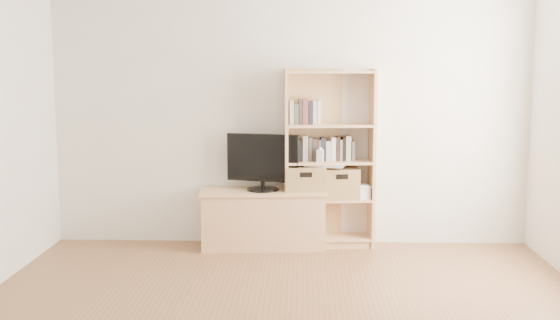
{
  "coord_description": "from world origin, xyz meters",
  "views": [
    {
      "loc": [
        0.11,
        -4.13,
        1.72
      ],
      "look_at": [
        -0.08,
        1.9,
        0.88
      ],
      "focal_mm": 45.0,
      "sensor_mm": 36.0,
      "label": 1
    }
  ],
  "objects_px": {
    "television": "(263,162)",
    "baby_monitor": "(320,156)",
    "basket_left": "(305,182)",
    "tv_stand": "(263,220)",
    "laptop": "(326,164)",
    "basket_right": "(339,183)",
    "bookshelf": "(329,159)"
  },
  "relations": [
    {
      "from": "television",
      "to": "basket_left",
      "type": "relative_size",
      "value": 1.84
    },
    {
      "from": "television",
      "to": "laptop",
      "type": "height_order",
      "value": "television"
    },
    {
      "from": "television",
      "to": "baby_monitor",
      "type": "bearing_deg",
      "value": 10.44
    },
    {
      "from": "basket_right",
      "to": "tv_stand",
      "type": "bearing_deg",
      "value": 178.89
    },
    {
      "from": "basket_left",
      "to": "television",
      "type": "bearing_deg",
      "value": -177.6
    },
    {
      "from": "bookshelf",
      "to": "laptop",
      "type": "bearing_deg",
      "value": -145.66
    },
    {
      "from": "tv_stand",
      "to": "television",
      "type": "distance_m",
      "value": 0.55
    },
    {
      "from": "bookshelf",
      "to": "basket_right",
      "type": "bearing_deg",
      "value": -2.6
    },
    {
      "from": "basket_left",
      "to": "basket_right",
      "type": "bearing_deg",
      "value": 1.73
    },
    {
      "from": "tv_stand",
      "to": "bookshelf",
      "type": "height_order",
      "value": "bookshelf"
    },
    {
      "from": "television",
      "to": "basket_right",
      "type": "xyz_separation_m",
      "value": [
        0.71,
        0.07,
        -0.2
      ]
    },
    {
      "from": "television",
      "to": "baby_monitor",
      "type": "relative_size",
      "value": 5.93
    },
    {
      "from": "television",
      "to": "tv_stand",
      "type": "bearing_deg",
      "value": 0.0
    },
    {
      "from": "bookshelf",
      "to": "baby_monitor",
      "type": "bearing_deg",
      "value": -135.0
    },
    {
      "from": "basket_right",
      "to": "bookshelf",
      "type": "bearing_deg",
      "value": 175.92
    },
    {
      "from": "basket_right",
      "to": "baby_monitor",
      "type": "bearing_deg",
      "value": -157.13
    },
    {
      "from": "baby_monitor",
      "to": "basket_left",
      "type": "height_order",
      "value": "baby_monitor"
    },
    {
      "from": "bookshelf",
      "to": "laptop",
      "type": "relative_size",
      "value": 4.71
    },
    {
      "from": "bookshelf",
      "to": "basket_left",
      "type": "distance_m",
      "value": 0.31
    },
    {
      "from": "tv_stand",
      "to": "baby_monitor",
      "type": "bearing_deg",
      "value": -8.29
    },
    {
      "from": "bookshelf",
      "to": "basket_right",
      "type": "relative_size",
      "value": 4.84
    },
    {
      "from": "bookshelf",
      "to": "basket_left",
      "type": "height_order",
      "value": "bookshelf"
    },
    {
      "from": "television",
      "to": "bookshelf",
      "type": "bearing_deg",
      "value": 20.35
    },
    {
      "from": "television",
      "to": "laptop",
      "type": "bearing_deg",
      "value": 18.31
    },
    {
      "from": "bookshelf",
      "to": "baby_monitor",
      "type": "xyz_separation_m",
      "value": [
        -0.08,
        -0.1,
        0.04
      ]
    },
    {
      "from": "tv_stand",
      "to": "basket_left",
      "type": "bearing_deg",
      "value": 1.43
    },
    {
      "from": "tv_stand",
      "to": "television",
      "type": "xyz_separation_m",
      "value": [
        0.0,
        0.0,
        0.55
      ]
    },
    {
      "from": "basket_left",
      "to": "bookshelf",
      "type": "bearing_deg",
      "value": 2.92
    },
    {
      "from": "tv_stand",
      "to": "basket_right",
      "type": "xyz_separation_m",
      "value": [
        0.71,
        0.07,
        0.35
      ]
    },
    {
      "from": "baby_monitor",
      "to": "basket_left",
      "type": "xyz_separation_m",
      "value": [
        -0.14,
        0.08,
        -0.26
      ]
    },
    {
      "from": "tv_stand",
      "to": "laptop",
      "type": "relative_size",
      "value": 3.19
    },
    {
      "from": "tv_stand",
      "to": "bookshelf",
      "type": "distance_m",
      "value": 0.84
    }
  ]
}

